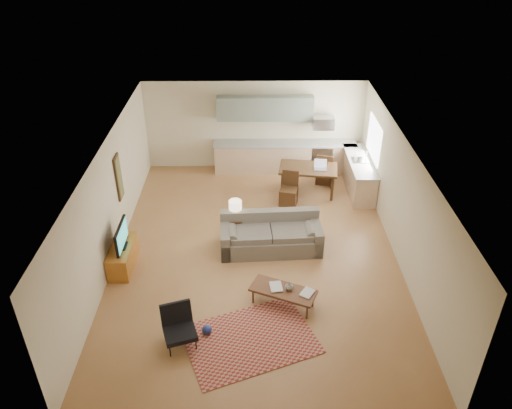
{
  "coord_description": "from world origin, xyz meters",
  "views": [
    {
      "loc": [
        -0.09,
        -9.42,
        7.11
      ],
      "look_at": [
        0.0,
        0.3,
        1.15
      ],
      "focal_mm": 35.0,
      "sensor_mm": 36.0,
      "label": 1
    }
  ],
  "objects_px": {
    "coffee_table": "(283,297)",
    "dining_table": "(308,180)",
    "console_table": "(236,229)",
    "armchair": "(179,329)",
    "tv_credenza": "(123,256)",
    "sofa": "(271,234)"
  },
  "relations": [
    {
      "from": "tv_credenza",
      "to": "dining_table",
      "type": "distance_m",
      "value": 5.55
    },
    {
      "from": "sofa",
      "to": "armchair",
      "type": "height_order",
      "value": "sofa"
    },
    {
      "from": "console_table",
      "to": "sofa",
      "type": "bearing_deg",
      "value": -38.81
    },
    {
      "from": "coffee_table",
      "to": "tv_credenza",
      "type": "relative_size",
      "value": 1.11
    },
    {
      "from": "coffee_table",
      "to": "tv_credenza",
      "type": "height_order",
      "value": "tv_credenza"
    },
    {
      "from": "tv_credenza",
      "to": "console_table",
      "type": "relative_size",
      "value": 1.92
    },
    {
      "from": "armchair",
      "to": "tv_credenza",
      "type": "bearing_deg",
      "value": 105.7
    },
    {
      "from": "coffee_table",
      "to": "dining_table",
      "type": "relative_size",
      "value": 0.84
    },
    {
      "from": "armchair",
      "to": "dining_table",
      "type": "height_order",
      "value": "dining_table"
    },
    {
      "from": "armchair",
      "to": "dining_table",
      "type": "relative_size",
      "value": 0.48
    },
    {
      "from": "coffee_table",
      "to": "tv_credenza",
      "type": "distance_m",
      "value": 3.76
    },
    {
      "from": "coffee_table",
      "to": "armchair",
      "type": "relative_size",
      "value": 1.73
    },
    {
      "from": "tv_credenza",
      "to": "console_table",
      "type": "height_order",
      "value": "console_table"
    },
    {
      "from": "sofa",
      "to": "console_table",
      "type": "relative_size",
      "value": 3.92
    },
    {
      "from": "console_table",
      "to": "dining_table",
      "type": "height_order",
      "value": "dining_table"
    },
    {
      "from": "armchair",
      "to": "console_table",
      "type": "relative_size",
      "value": 1.23
    },
    {
      "from": "coffee_table",
      "to": "tv_credenza",
      "type": "bearing_deg",
      "value": -176.26
    },
    {
      "from": "armchair",
      "to": "coffee_table",
      "type": "bearing_deg",
      "value": 9.76
    },
    {
      "from": "coffee_table",
      "to": "dining_table",
      "type": "xyz_separation_m",
      "value": [
        0.94,
        4.57,
        0.2
      ]
    },
    {
      "from": "tv_credenza",
      "to": "dining_table",
      "type": "bearing_deg",
      "value": 36.33
    },
    {
      "from": "dining_table",
      "to": "armchair",
      "type": "bearing_deg",
      "value": -109.28
    },
    {
      "from": "armchair",
      "to": "dining_table",
      "type": "distance_m",
      "value": 6.32
    }
  ]
}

